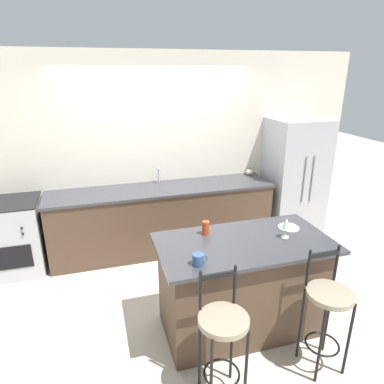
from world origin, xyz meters
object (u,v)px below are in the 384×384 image
at_px(refrigerator, 294,178).
at_px(dinner_plate, 288,227).
at_px(tumbler_cup, 206,228).
at_px(oven_range, 11,237).
at_px(wine_glass, 286,224).
at_px(bar_stool_far, 327,306).
at_px(coffee_mug, 198,260).
at_px(pumpkin_decoration, 249,172).
at_px(bar_stool_near, 223,333).

height_order(refrigerator, dinner_plate, refrigerator).
xyz_separation_m(dinner_plate, tumbler_cup, (-0.84, 0.11, 0.06)).
xyz_separation_m(refrigerator, oven_range, (-3.98, 0.01, -0.42)).
relative_size(dinner_plate, wine_glass, 1.05).
bearing_deg(bar_stool_far, wine_glass, 96.59).
height_order(coffee_mug, pumpkin_decoration, coffee_mug).
bearing_deg(bar_stool_near, tumbler_cup, 79.53).
xyz_separation_m(dinner_plate, wine_glass, (-0.14, -0.16, 0.13)).
bearing_deg(refrigerator, pumpkin_decoration, 160.27).
xyz_separation_m(bar_stool_near, dinner_plate, (1.01, 0.81, 0.35)).
relative_size(bar_stool_near, coffee_mug, 8.68).
xyz_separation_m(bar_stool_near, coffee_mug, (-0.06, 0.42, 0.39)).
bearing_deg(wine_glass, refrigerator, 55.59).
height_order(bar_stool_near, coffee_mug, bar_stool_near).
xyz_separation_m(oven_range, dinner_plate, (2.89, -1.64, 0.50)).
bearing_deg(tumbler_cup, coffee_mug, -114.69).
relative_size(bar_stool_near, tumbler_cup, 8.13).
relative_size(oven_range, bar_stool_far, 0.86).
xyz_separation_m(coffee_mug, pumpkin_decoration, (1.52, 2.25, -0.03)).
height_order(wine_glass, tumbler_cup, wine_glass).
bearing_deg(refrigerator, bar_stool_far, -115.76).
distance_m(dinner_plate, wine_glass, 0.25).
distance_m(coffee_mug, tumbler_cup, 0.55).
xyz_separation_m(wine_glass, tumbler_cup, (-0.70, 0.27, -0.08)).
bearing_deg(dinner_plate, coffee_mug, -159.81).
bearing_deg(refrigerator, oven_range, 179.81).
bearing_deg(tumbler_cup, oven_range, 143.21).
xyz_separation_m(bar_stool_far, pumpkin_decoration, (0.52, 2.63, 0.36)).
bearing_deg(wine_glass, tumbler_cup, 158.67).
bearing_deg(pumpkin_decoration, oven_range, -176.31).
distance_m(dinner_plate, coffee_mug, 1.14).
relative_size(oven_range, wine_glass, 4.67).
bearing_deg(tumbler_cup, wine_glass, -21.33).
bearing_deg(oven_range, tumbler_cup, -36.79).
bearing_deg(refrigerator, bar_stool_near, -130.67).
distance_m(bar_stool_far, dinner_plate, 0.85).
distance_m(bar_stool_near, coffee_mug, 0.58).
xyz_separation_m(tumbler_cup, pumpkin_decoration, (1.29, 1.75, -0.05)).
height_order(bar_stool_far, wine_glass, wine_glass).
height_order(bar_stool_near, pumpkin_decoration, bar_stool_near).
relative_size(refrigerator, wine_glass, 8.88).
xyz_separation_m(dinner_plate, coffee_mug, (-1.07, -0.39, 0.04)).
height_order(refrigerator, oven_range, refrigerator).
relative_size(bar_stool_far, tumbler_cup, 8.13).
bearing_deg(dinner_plate, wine_glass, -130.04).
height_order(refrigerator, bar_stool_near, refrigerator).
bearing_deg(pumpkin_decoration, refrigerator, -19.73).
relative_size(wine_glass, coffee_mug, 1.60).
bearing_deg(refrigerator, tumbler_cup, -141.71).
height_order(coffee_mug, tumbler_cup, tumbler_cup).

